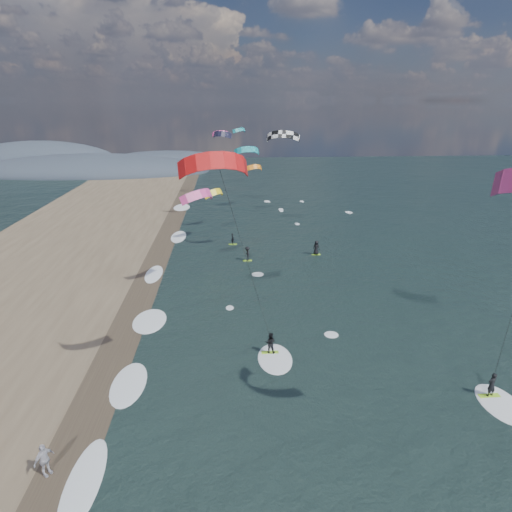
{
  "coord_description": "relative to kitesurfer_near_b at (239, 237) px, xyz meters",
  "views": [
    {
      "loc": [
        -3.08,
        -19.15,
        18.37
      ],
      "look_at": [
        -1.0,
        12.0,
        7.0
      ],
      "focal_mm": 30.0,
      "sensor_mm": 36.0,
      "label": 1
    }
  ],
  "objects": [
    {
      "name": "kitesurfer_near_b",
      "position": [
        0.0,
        0.0,
        0.0
      ],
      "size": [
        7.07,
        8.49,
        16.36
      ],
      "color": "#9AE027",
      "rests_on": "ground"
    },
    {
      "name": "shoreline_surf",
      "position": [
        -8.35,
        9.82,
        -10.79
      ],
      "size": [
        2.4,
        79.4,
        0.11
      ],
      "color": "white",
      "rests_on": "ground"
    },
    {
      "name": "beach_walker",
      "position": [
        -10.39,
        -6.31,
        -9.82
      ],
      "size": [
        1.03,
        1.19,
        1.92
      ],
      "primitive_type": "imported",
      "rotation": [
        0.0,
        0.0,
        0.97
      ],
      "color": "#B7B5C1",
      "rests_on": "ground"
    },
    {
      "name": "ground",
      "position": [
        2.45,
        -4.93,
        -10.79
      ],
      "size": [
        260.0,
        260.0,
        0.0
      ],
      "primitive_type": "plane",
      "color": "black",
      "rests_on": "ground"
    },
    {
      "name": "far_kitesurfers",
      "position": [
        4.54,
        26.02,
        -9.89
      ],
      "size": [
        11.58,
        7.37,
        1.85
      ],
      "color": "#9AE027",
      "rests_on": "ground"
    },
    {
      "name": "coastal_hills",
      "position": [
        -42.39,
        102.93,
        -10.79
      ],
      "size": [
        80.0,
        41.0,
        15.0
      ],
      "color": "#3D4756",
      "rests_on": "ground"
    },
    {
      "name": "bg_kite_field",
      "position": [
        1.21,
        43.29,
        0.49
      ],
      "size": [
        12.19,
        70.48,
        9.13
      ],
      "color": "teal",
      "rests_on": "ground"
    },
    {
      "name": "wet_sand_strip",
      "position": [
        -9.55,
        5.07,
        -10.78
      ],
      "size": [
        3.0,
        240.0,
        0.0
      ],
      "primitive_type": "cube",
      "color": "#382D23",
      "rests_on": "ground"
    }
  ]
}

